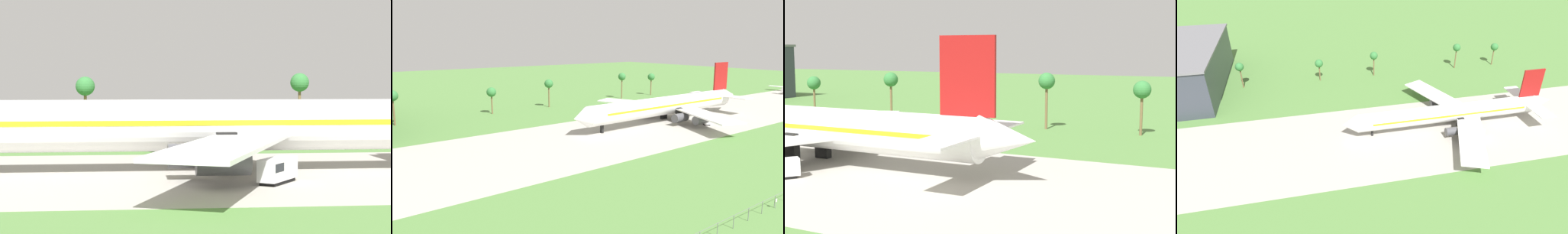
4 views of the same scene
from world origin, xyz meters
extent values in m
plane|color=#517F3D|center=(0.00, 0.00, 0.00)|extent=(600.00, 600.00, 0.00)
cube|color=#A8A399|center=(0.00, 0.00, 0.01)|extent=(320.00, 44.00, 0.02)
cylinder|color=white|center=(34.21, 2.64, 5.55)|extent=(66.29, 6.18, 6.18)
cone|color=white|center=(-1.41, 2.64, 5.55)|extent=(4.95, 6.06, 6.06)
cone|color=white|center=(71.22, 2.64, 6.02)|extent=(7.73, 5.87, 5.87)
cube|color=yellow|center=(34.21, 2.64, 6.02)|extent=(56.35, 6.31, 0.62)
cube|color=maroon|center=(65.50, 2.64, 13.90)|extent=(8.04, 0.50, 10.51)
cube|color=white|center=(65.81, 2.64, 6.48)|extent=(5.56, 24.73, 0.30)
cube|color=white|center=(35.83, -12.29, 4.47)|extent=(18.64, 30.70, 0.44)
cube|color=white|center=(35.83, 17.57, 4.47)|extent=(18.64, 30.70, 0.44)
cylinder|color=#4C4C51|center=(33.23, -4.78, 2.68)|extent=(5.56, 2.78, 2.78)
cylinder|color=#4C4C51|center=(35.73, -10.96, 2.68)|extent=(5.56, 2.78, 2.78)
cylinder|color=#4C4C51|center=(33.23, 10.06, 2.68)|extent=(5.56, 2.78, 2.78)
cylinder|color=#4C4C51|center=(35.73, 16.25, 2.68)|extent=(5.56, 2.78, 2.78)
cube|color=black|center=(6.37, 2.64, 2.47)|extent=(0.70, 0.90, 4.94)
cube|color=black|center=(37.53, -0.76, 2.47)|extent=(2.40, 1.20, 4.94)
cube|color=black|center=(37.53, 6.04, 2.47)|extent=(2.40, 1.20, 4.94)
cube|color=black|center=(41.97, -8.14, 0.20)|extent=(4.59, 5.37, 0.40)
cube|color=white|center=(41.97, -8.14, 1.57)|extent=(5.31, 6.25, 2.33)
cube|color=black|center=(40.96, -9.53, 1.91)|extent=(2.94, 2.98, 0.90)
cylinder|color=slate|center=(-20.00, -55.00, 1.05)|extent=(0.10, 0.10, 2.10)
cylinder|color=slate|center=(-16.00, -55.00, 1.05)|extent=(0.10, 0.10, 2.10)
cylinder|color=slate|center=(-12.00, -55.00, 1.05)|extent=(0.10, 0.10, 2.10)
cylinder|color=slate|center=(-8.00, -55.00, 1.05)|extent=(0.10, 0.10, 2.10)
cylinder|color=slate|center=(-4.00, -55.00, 1.05)|extent=(0.10, 0.10, 2.10)
cylinder|color=gray|center=(-4.20, -55.30, 0.80)|extent=(0.08, 0.08, 1.60)
cube|color=white|center=(-4.20, -55.32, 1.40)|extent=(0.44, 0.03, 0.56)
cylinder|color=brown|center=(79.41, 52.03, 4.35)|extent=(0.56, 0.56, 8.70)
sphere|color=#337538|center=(79.41, 52.03, 9.30)|extent=(3.60, 3.60, 3.60)
cylinder|color=brown|center=(18.26, 52.03, 4.62)|extent=(0.56, 0.56, 9.24)
sphere|color=#337538|center=(18.26, 52.03, 9.84)|extent=(3.60, 3.60, 3.60)
cylinder|color=brown|center=(-7.00, 52.03, 3.86)|extent=(0.56, 0.56, 7.71)
sphere|color=#337538|center=(-7.00, 52.03, 8.31)|extent=(3.60, 3.60, 3.60)
cylinder|color=brown|center=(59.24, 52.03, 4.96)|extent=(0.56, 0.56, 9.92)
sphere|color=#337538|center=(59.24, 52.03, 10.52)|extent=(3.60, 3.60, 3.60)
cylinder|color=brown|center=(-40.78, 52.03, 4.59)|extent=(0.56, 0.56, 9.17)
sphere|color=#337538|center=(-40.78, 52.03, 9.77)|extent=(3.60, 3.60, 3.60)
camera|label=1|loc=(25.99, -81.78, 11.01)|focal=65.00mm
camera|label=2|loc=(-64.24, -83.13, 26.88)|focal=35.00mm
camera|label=3|loc=(98.12, -60.13, 17.40)|focal=50.00mm
camera|label=4|loc=(-15.60, -95.66, 67.94)|focal=32.00mm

